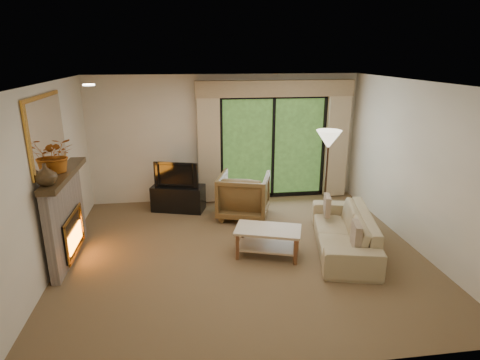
{
  "coord_description": "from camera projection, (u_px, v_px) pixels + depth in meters",
  "views": [
    {
      "loc": [
        -0.82,
        -5.6,
        2.99
      ],
      "look_at": [
        0.0,
        0.3,
        1.1
      ],
      "focal_mm": 30.0,
      "sensor_mm": 36.0,
      "label": 1
    }
  ],
  "objects": [
    {
      "name": "floor",
      "position": [
        243.0,
        252.0,
        6.3
      ],
      "size": [
        5.5,
        5.5,
        0.0
      ],
      "primitive_type": "plane",
      "color": "brown",
      "rests_on": "ground"
    },
    {
      "name": "ceiling",
      "position": [
        243.0,
        83.0,
        5.52
      ],
      "size": [
        5.5,
        5.5,
        0.0
      ],
      "primitive_type": "plane",
      "rotation": [
        3.14,
        0.0,
        0.0
      ],
      "color": "white",
      "rests_on": "ground"
    },
    {
      "name": "wall_back",
      "position": [
        225.0,
        139.0,
        8.27
      ],
      "size": [
        5.0,
        0.0,
        5.0
      ],
      "primitive_type": "plane",
      "rotation": [
        1.57,
        0.0,
        0.0
      ],
      "color": "beige",
      "rests_on": "ground"
    },
    {
      "name": "wall_front",
      "position": [
        284.0,
        253.0,
        3.55
      ],
      "size": [
        5.0,
        0.0,
        5.0
      ],
      "primitive_type": "plane",
      "rotation": [
        -1.57,
        0.0,
        0.0
      ],
      "color": "beige",
      "rests_on": "ground"
    },
    {
      "name": "wall_left",
      "position": [
        47.0,
        181.0,
        5.55
      ],
      "size": [
        0.0,
        5.0,
        5.0
      ],
      "primitive_type": "plane",
      "rotation": [
        1.57,
        0.0,
        1.57
      ],
      "color": "beige",
      "rests_on": "ground"
    },
    {
      "name": "wall_right",
      "position": [
        416.0,
        166.0,
        6.27
      ],
      "size": [
        0.0,
        5.0,
        5.0
      ],
      "primitive_type": "plane",
      "rotation": [
        1.57,
        0.0,
        -1.57
      ],
      "color": "beige",
      "rests_on": "ground"
    },
    {
      "name": "fireplace",
      "position": [
        65.0,
        216.0,
        5.94
      ],
      "size": [
        0.24,
        1.7,
        1.37
      ],
      "primitive_type": null,
      "color": "slate",
      "rests_on": "floor"
    },
    {
      "name": "mirror",
      "position": [
        47.0,
        132.0,
        5.54
      ],
      "size": [
        0.07,
        1.45,
        1.02
      ],
      "primitive_type": null,
      "color": "gold",
      "rests_on": "wall_left"
    },
    {
      "name": "sliding_door",
      "position": [
        273.0,
        147.0,
        8.42
      ],
      "size": [
        2.26,
        0.1,
        2.16
      ],
      "primitive_type": null,
      "color": "black",
      "rests_on": "floor"
    },
    {
      "name": "curtain_left",
      "position": [
        209.0,
        146.0,
        8.1
      ],
      "size": [
        0.45,
        0.18,
        2.35
      ],
      "primitive_type": "cube",
      "color": "tan",
      "rests_on": "floor"
    },
    {
      "name": "curtain_right",
      "position": [
        337.0,
        142.0,
        8.46
      ],
      "size": [
        0.45,
        0.18,
        2.35
      ],
      "primitive_type": "cube",
      "color": "tan",
      "rests_on": "floor"
    },
    {
      "name": "cornice",
      "position": [
        275.0,
        88.0,
        7.96
      ],
      "size": [
        3.2,
        0.24,
        0.32
      ],
      "primitive_type": "cube",
      "color": "#9B7D59",
      "rests_on": "wall_back"
    },
    {
      "name": "media_console",
      "position": [
        178.0,
        198.0,
        7.94
      ],
      "size": [
        1.09,
        0.72,
        0.5
      ],
      "primitive_type": "cube",
      "rotation": [
        0.0,
        0.0,
        -0.29
      ],
      "color": "black",
      "rests_on": "floor"
    },
    {
      "name": "tv",
      "position": [
        177.0,
        174.0,
        7.78
      ],
      "size": [
        0.87,
        0.36,
        0.5
      ],
      "primitive_type": "imported",
      "rotation": [
        0.0,
        0.0,
        -0.29
      ],
      "color": "black",
      "rests_on": "media_console"
    },
    {
      "name": "armchair",
      "position": [
        244.0,
        195.0,
        7.57
      ],
      "size": [
        1.15,
        1.16,
        0.85
      ],
      "primitive_type": "imported",
      "rotation": [
        0.0,
        0.0,
        2.84
      ],
      "color": "brown",
      "rests_on": "floor"
    },
    {
      "name": "sofa",
      "position": [
        344.0,
        231.0,
        6.35
      ],
      "size": [
        1.28,
        2.23,
        0.61
      ],
      "primitive_type": "imported",
      "rotation": [
        0.0,
        0.0,
        -1.8
      ],
      "color": "tan",
      "rests_on": "floor"
    },
    {
      "name": "pillow_near",
      "position": [
        356.0,
        235.0,
        5.7
      ],
      "size": [
        0.18,
        0.38,
        0.36
      ],
      "primitive_type": "cube",
      "rotation": [
        0.0,
        0.0,
        -0.23
      ],
      "color": "#4E3D20",
      "rests_on": "sofa"
    },
    {
      "name": "pillow_far",
      "position": [
        327.0,
        205.0,
        6.84
      ],
      "size": [
        0.17,
        0.35,
        0.34
      ],
      "primitive_type": "cube",
      "rotation": [
        0.0,
        0.0,
        -0.23
      ],
      "color": "#4E3D20",
      "rests_on": "sofa"
    },
    {
      "name": "coffee_table",
      "position": [
        268.0,
        242.0,
        6.16
      ],
      "size": [
        1.11,
        0.83,
        0.44
      ],
      "primitive_type": null,
      "rotation": [
        0.0,
        0.0,
        -0.32
      ],
      "color": "tan",
      "rests_on": "floor"
    },
    {
      "name": "floor_lamp",
      "position": [
        326.0,
        176.0,
        7.33
      ],
      "size": [
        0.45,
        0.45,
        1.69
      ],
      "primitive_type": null,
      "rotation": [
        0.0,
        0.0,
        -0.0
      ],
      "color": "beige",
      "rests_on": "floor"
    },
    {
      "name": "vase",
      "position": [
        45.0,
        174.0,
        5.11
      ],
      "size": [
        0.28,
        0.28,
        0.29
      ],
      "primitive_type": "imported",
      "rotation": [
        0.0,
        0.0,
        -0.0
      ],
      "color": "#3A2A18",
      "rests_on": "fireplace"
    },
    {
      "name": "branches",
      "position": [
        58.0,
        155.0,
        5.65
      ],
      "size": [
        0.53,
        0.48,
        0.5
      ],
      "primitive_type": "imported",
      "rotation": [
        0.0,
        0.0,
        0.24
      ],
      "color": "#9F4F13",
      "rests_on": "fireplace"
    }
  ]
}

